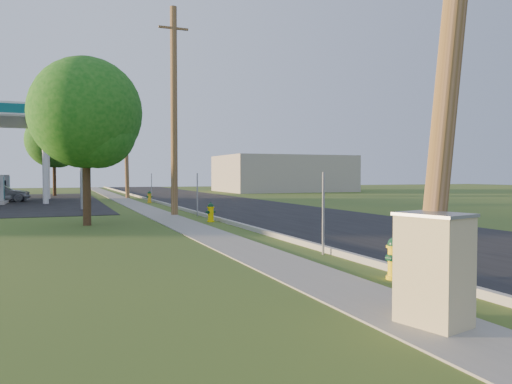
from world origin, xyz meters
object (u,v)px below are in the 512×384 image
tree_verge (89,117)px  hydrant_far (149,197)px  utility_pole_mid (174,111)px  price_pylon (81,110)px  fuel_pump_se (3,191)px  hydrant_mid (211,212)px  tree_lot (55,142)px  utility_pole_far (126,139)px  utility_cabinet (434,270)px  hydrant_near (395,258)px

tree_verge → hydrant_far: (4.61, 14.04, -3.71)m
utility_pole_mid → price_pylon: utility_pole_mid is taller
price_pylon → tree_verge: size_ratio=1.07×
fuel_pump_se → hydrant_far: 11.47m
hydrant_far → tree_verge: bearing=-108.2°
hydrant_mid → utility_pole_mid: bearing=99.9°
tree_lot → hydrant_far: bearing=-66.6°
utility_pole_far → utility_cabinet: utility_pole_far is taller
utility_pole_mid → hydrant_mid: utility_pole_mid is taller
hydrant_near → hydrant_far: hydrant_near is taller
hydrant_far → utility_pole_far: bearing=94.6°
fuel_pump_se → tree_verge: bearing=-76.6°
utility_pole_mid → hydrant_far: utility_pole_mid is taller
utility_pole_mid → tree_lot: size_ratio=1.32×
tree_lot → hydrant_mid: size_ratio=9.18×
fuel_pump_se → price_pylon: price_pylon is taller
hydrant_mid → tree_lot: bearing=102.1°
utility_pole_far → price_pylon: bearing=-107.3°
tree_lot → utility_cabinet: size_ratio=5.05×
utility_pole_far → hydrant_far: utility_pole_far is taller
fuel_pump_se → utility_cabinet: size_ratio=2.18×
hydrant_mid → utility_cabinet: 14.59m
hydrant_mid → utility_cabinet: (-1.32, -14.52, 0.34)m
price_pylon → hydrant_mid: bearing=-63.9°
utility_pole_mid → hydrant_far: size_ratio=12.00×
hydrant_near → tree_verge: bearing=110.9°
tree_lot → price_pylon: bearing=-85.6°
hydrant_near → hydrant_far: 26.34m
utility_pole_mid → utility_pole_far: 18.00m
tree_verge → hydrant_far: size_ratio=7.81×
fuel_pump_se → utility_cabinet: (8.24, -35.34, 0.01)m
price_pylon → hydrant_far: price_pylon is taller
utility_pole_far → tree_verge: 21.86m
price_pylon → hydrant_mid: (4.56, -9.32, -5.04)m
tree_verge → hydrant_mid: bearing=-4.2°
price_pylon → hydrant_mid: price_pylon is taller
price_pylon → utility_cabinet: size_ratio=4.68×
hydrant_mid → utility_cabinet: bearing=-95.2°
price_pylon → tree_lot: bearing=94.4°
utility_cabinet → hydrant_mid: bearing=84.8°
tree_lot → utility_cabinet: bearing=-83.7°
utility_cabinet → tree_lot: bearing=96.3°
hydrant_mid → price_pylon: bearing=116.1°
tree_verge → utility_cabinet: bearing=-77.3°
utility_pole_far → fuel_pump_se: (-8.90, -1.00, -4.08)m
price_pylon → fuel_pump_se: bearing=113.5°
utility_pole_mid → utility_cabinet: bearing=-92.0°
price_pylon → tree_verge: (-0.12, -8.97, -1.33)m
price_pylon → tree_lot: (-1.46, 18.79, -0.67)m
utility_pole_far → utility_pole_mid: bearing=-90.0°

